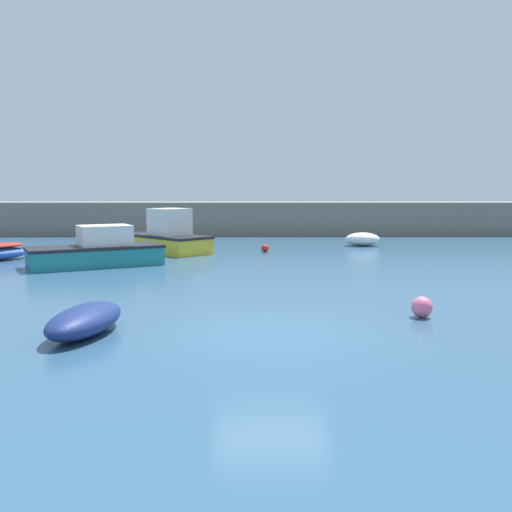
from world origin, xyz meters
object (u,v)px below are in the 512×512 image
(cabin_cruiser_white, at_px, (167,237))
(rowboat_white_midwater, at_px, (85,320))
(mooring_buoy_pink, at_px, (422,307))
(fishing_dinghy_green, at_px, (363,239))
(motorboat_with_cabin, at_px, (98,251))
(mooring_buoy_red, at_px, (265,248))

(cabin_cruiser_white, distance_m, rowboat_white_midwater, 15.69)
(mooring_buoy_pink, bearing_deg, fishing_dinghy_green, 83.81)
(rowboat_white_midwater, height_order, motorboat_with_cabin, motorboat_with_cabin)
(rowboat_white_midwater, height_order, mooring_buoy_pink, rowboat_white_midwater)
(fishing_dinghy_green, distance_m, mooring_buoy_pink, 17.10)
(rowboat_white_midwater, bearing_deg, fishing_dinghy_green, 163.83)
(fishing_dinghy_green, bearing_deg, mooring_buoy_red, -147.09)
(rowboat_white_midwater, distance_m, mooring_buoy_red, 16.21)
(cabin_cruiser_white, height_order, motorboat_with_cabin, cabin_cruiser_white)
(cabin_cruiser_white, height_order, mooring_buoy_pink, cabin_cruiser_white)
(fishing_dinghy_green, relative_size, mooring_buoy_red, 5.22)
(cabin_cruiser_white, bearing_deg, mooring_buoy_red, -134.70)
(motorboat_with_cabin, bearing_deg, mooring_buoy_red, -170.86)
(motorboat_with_cabin, distance_m, mooring_buoy_pink, 13.68)
(fishing_dinghy_green, height_order, motorboat_with_cabin, motorboat_with_cabin)
(cabin_cruiser_white, xyz_separation_m, mooring_buoy_red, (4.74, 0.01, -0.53))
(fishing_dinghy_green, bearing_deg, rowboat_white_midwater, -112.74)
(cabin_cruiser_white, height_order, rowboat_white_midwater, cabin_cruiser_white)
(fishing_dinghy_green, height_order, mooring_buoy_red, fishing_dinghy_green)
(fishing_dinghy_green, height_order, mooring_buoy_pink, fishing_dinghy_green)
(cabin_cruiser_white, bearing_deg, rowboat_white_midwater, 137.53)
(motorboat_with_cabin, height_order, mooring_buoy_pink, motorboat_with_cabin)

